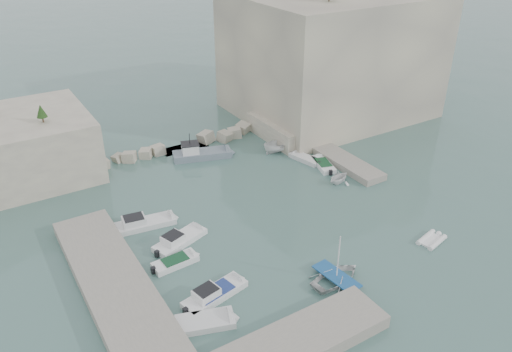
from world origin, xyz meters
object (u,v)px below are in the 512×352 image
motorboat_b (180,243)px  work_boat (202,157)px  tender_east_d (280,151)px  motorboat_a (144,226)px  motorboat_d (215,297)px  tender_east_c (305,161)px  rowboat (336,281)px  inflatable_dinghy (431,241)px  tender_east_a (338,182)px  motorboat_e (205,324)px  motorboat_c (176,264)px  tender_east_b (323,167)px

motorboat_b → work_boat: size_ratio=0.75×
tender_east_d → work_boat: size_ratio=0.61×
motorboat_a → tender_east_d: 21.88m
motorboat_d → motorboat_b: bearing=73.7°
tender_east_c → tender_east_d: tender_east_d is taller
rowboat → tender_east_c: rowboat is taller
inflatable_dinghy → tender_east_a: 13.27m
motorboat_a → rowboat: motorboat_a is taller
motorboat_a → motorboat_e: (-0.72, -14.77, 0.00)m
work_boat → motorboat_c: bearing=-105.1°
motorboat_c → tender_east_c: 23.94m
motorboat_d → tender_east_c: size_ratio=1.32×
tender_east_c → work_boat: bearing=41.4°
tender_east_a → inflatable_dinghy: bearing=167.6°
inflatable_dinghy → work_boat: bearing=98.0°
tender_east_b → motorboat_d: bearing=138.4°
tender_east_a → tender_east_c: tender_east_a is taller
motorboat_b → motorboat_c: (-1.66, -2.74, 0.00)m
motorboat_c → motorboat_d: bearing=-82.5°
motorboat_a → tender_east_c: size_ratio=1.44×
motorboat_d → tender_east_d: size_ratio=1.28×
motorboat_d → rowboat: bearing=-32.6°
motorboat_a → inflatable_dinghy: bearing=-29.3°
motorboat_b → motorboat_c: bearing=-140.4°
tender_east_a → tender_east_d: (-1.11, 10.18, 0.00)m
motorboat_a → motorboat_d: bearing=-76.6°
motorboat_e → motorboat_a: bearing=105.4°
inflatable_dinghy → tender_east_a: (-0.06, 13.27, 0.00)m
motorboat_e → tender_east_a: size_ratio=1.58×
inflatable_dinghy → motorboat_a: bearing=130.1°
motorboat_c → tender_east_a: tender_east_a is taller
motorboat_b → tender_east_b: bearing=-5.4°
motorboat_a → rowboat: size_ratio=1.40×
motorboat_c → motorboat_d: (1.06, -5.44, 0.00)m
motorboat_d → tender_east_c: (20.56, 15.73, 0.00)m
motorboat_b → motorboat_e: 10.78m
tender_east_d → work_boat: work_boat is taller
motorboat_b → tender_east_a: size_ratio=1.93×
motorboat_e → tender_east_c: size_ratio=1.03×
motorboat_a → motorboat_c: 7.06m
motorboat_c → rowboat: (10.56, -8.98, 0.00)m
inflatable_dinghy → work_boat: work_boat is taller
motorboat_c → work_boat: (11.25, 17.66, 0.00)m
rowboat → tender_east_b: rowboat is taller
motorboat_c → rowboat: 13.86m
tender_east_b → tender_east_c: 2.56m
rowboat → tender_east_c: 22.22m
motorboat_c → inflatable_dinghy: 23.57m
rowboat → inflatable_dinghy: bearing=-98.0°
inflatable_dinghy → motorboat_c: bearing=143.6°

